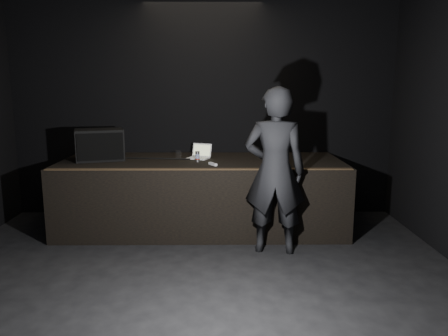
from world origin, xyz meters
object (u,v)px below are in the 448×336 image
person (275,171)px  stage_riser (202,194)px  beer_can (197,157)px  stage_monitor (100,145)px  laptop (200,155)px

person → stage_riser: bearing=-38.6°
stage_riser → person: bearing=-45.5°
beer_can → stage_monitor: bearing=172.9°
person → laptop: bearing=-42.5°
laptop → stage_monitor: bearing=-150.7°
stage_monitor → beer_can: (1.41, -0.17, -0.15)m
stage_riser → person: person is taller
stage_riser → laptop: (-0.03, 0.18, 0.55)m
stage_riser → laptop: 0.58m
laptop → beer_can: size_ratio=2.56×
stage_monitor → beer_can: 1.43m
beer_can → person: bearing=-39.5°
stage_riser → beer_can: beer_can is taller
stage_monitor → person: person is taller
stage_riser → beer_can: 0.59m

